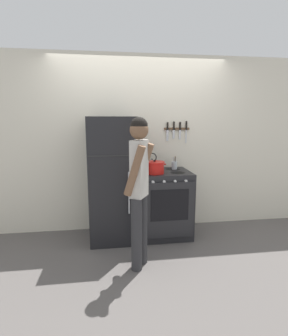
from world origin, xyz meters
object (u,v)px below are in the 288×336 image
(dutch_oven_pot, at_px, (154,167))
(utensil_jar, at_px, (174,165))
(tea_kettle, at_px, (152,165))
(stove_range, at_px, (164,203))
(person, at_px, (139,185))
(refrigerator, at_px, (113,179))

(dutch_oven_pot, height_order, utensil_jar, utensil_jar)
(dutch_oven_pot, distance_m, tea_kettle, 0.26)
(tea_kettle, bearing_deg, dutch_oven_pot, -92.80)
(dutch_oven_pot, xyz_separation_m, tea_kettle, (0.01, 0.26, -0.00))
(stove_range, height_order, utensil_jar, utensil_jar)
(utensil_jar, xyz_separation_m, person, (-0.63, -0.93, -0.04))
(stove_range, xyz_separation_m, dutch_oven_pot, (-0.16, -0.10, 0.53))
(tea_kettle, distance_m, utensil_jar, 0.33)
(tea_kettle, xyz_separation_m, utensil_jar, (0.33, 0.01, -0.02))
(person, bearing_deg, stove_range, -0.84)
(refrigerator, xyz_separation_m, utensil_jar, (0.89, 0.15, 0.15))
(stove_range, relative_size, dutch_oven_pot, 2.97)
(tea_kettle, height_order, utensil_jar, tea_kettle)
(tea_kettle, height_order, person, person)
(refrigerator, bearing_deg, stove_range, -0.99)
(tea_kettle, relative_size, person, 0.15)
(dutch_oven_pot, relative_size, person, 0.19)
(dutch_oven_pot, distance_m, person, 0.73)
(refrigerator, xyz_separation_m, stove_range, (0.71, -0.01, -0.36))
(refrigerator, distance_m, dutch_oven_pot, 0.59)
(tea_kettle, bearing_deg, person, -107.85)
(dutch_oven_pot, bearing_deg, stove_range, 32.12)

